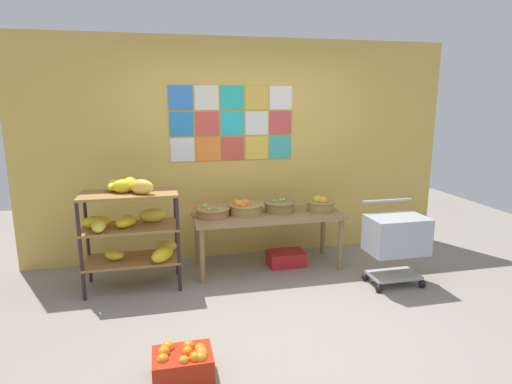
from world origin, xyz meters
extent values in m
plane|color=gray|center=(0.00, 0.00, 0.00)|extent=(9.62, 9.62, 0.00)
cube|color=gold|center=(0.00, 1.84, 1.31)|extent=(5.19, 0.06, 2.62)
cube|color=#3278CF|center=(-0.72, 1.80, 1.93)|extent=(0.28, 0.01, 0.28)
cube|color=silver|center=(-0.42, 1.80, 1.93)|extent=(0.28, 0.01, 0.28)
cube|color=#27B3A7|center=(-0.12, 1.80, 1.93)|extent=(0.28, 0.01, 0.28)
cube|color=gold|center=(0.17, 1.80, 1.93)|extent=(0.28, 0.01, 0.28)
cube|color=white|center=(0.47, 1.80, 1.93)|extent=(0.28, 0.01, 0.28)
cube|color=#2781C1|center=(-0.72, 1.80, 1.63)|extent=(0.28, 0.01, 0.28)
cube|color=#CF4B41|center=(-0.42, 1.80, 1.63)|extent=(0.28, 0.01, 0.28)
cube|color=#26B7C0|center=(-0.12, 1.80, 1.63)|extent=(0.28, 0.01, 0.28)
cube|color=silver|center=(0.17, 1.80, 1.63)|extent=(0.28, 0.01, 0.28)
cube|color=#D24946|center=(0.47, 1.80, 1.63)|extent=(0.28, 0.01, 0.28)
cube|color=silver|center=(-0.72, 1.80, 1.34)|extent=(0.28, 0.01, 0.28)
cube|color=orange|center=(-0.42, 1.80, 1.34)|extent=(0.28, 0.01, 0.28)
cube|color=#D2483B|center=(-0.12, 1.80, 1.34)|extent=(0.28, 0.01, 0.28)
cube|color=gold|center=(0.17, 1.80, 1.34)|extent=(0.28, 0.01, 0.28)
cube|color=#39AEA4|center=(0.47, 1.80, 1.34)|extent=(0.28, 0.01, 0.28)
cylinder|color=#301F24|center=(-1.76, 0.89, 0.50)|extent=(0.04, 0.04, 1.00)
cylinder|color=#301F24|center=(-0.84, 0.89, 0.50)|extent=(0.04, 0.04, 1.00)
cylinder|color=#301F24|center=(-1.76, 1.32, 0.50)|extent=(0.04, 0.04, 1.00)
cylinder|color=#301F24|center=(-0.84, 1.32, 0.50)|extent=(0.04, 0.04, 1.00)
cube|color=olive|center=(-1.30, 1.11, 0.29)|extent=(0.95, 0.47, 0.03)
ellipsoid|color=yellow|center=(-1.48, 1.11, 0.36)|extent=(0.26, 0.25, 0.11)
ellipsoid|color=gold|center=(-1.00, 0.96, 0.38)|extent=(0.30, 0.31, 0.14)
ellipsoid|color=gold|center=(-0.96, 1.23, 0.37)|extent=(0.23, 0.18, 0.13)
cube|color=olive|center=(-1.30, 1.11, 0.64)|extent=(0.95, 0.47, 0.02)
ellipsoid|color=yellow|center=(-1.59, 0.99, 0.71)|extent=(0.16, 0.27, 0.12)
ellipsoid|color=yellow|center=(-1.09, 1.21, 0.73)|extent=(0.29, 0.15, 0.15)
ellipsoid|color=yellow|center=(-1.34, 1.09, 0.71)|extent=(0.28, 0.31, 0.11)
ellipsoid|color=yellow|center=(-1.63, 1.12, 0.72)|extent=(0.28, 0.16, 0.13)
cube|color=olive|center=(-1.30, 1.11, 0.99)|extent=(0.95, 0.47, 0.02)
ellipsoid|color=yellow|center=(-1.29, 1.18, 1.08)|extent=(0.19, 0.23, 0.15)
ellipsoid|color=yellow|center=(-1.45, 1.25, 1.06)|extent=(0.15, 0.31, 0.11)
ellipsoid|color=yellow|center=(-1.35, 1.11, 1.07)|extent=(0.22, 0.16, 0.14)
ellipsoid|color=yellow|center=(-1.17, 1.01, 1.08)|extent=(0.28, 0.23, 0.15)
cube|color=olive|center=(0.18, 1.30, 0.62)|extent=(1.69, 0.65, 0.04)
cylinder|color=#927049|center=(-0.60, 1.04, 0.30)|extent=(0.06, 0.06, 0.60)
cylinder|color=olive|center=(0.97, 1.04, 0.30)|extent=(0.06, 0.06, 0.60)
cylinder|color=#936F49|center=(-0.60, 1.57, 0.30)|extent=(0.06, 0.06, 0.60)
cylinder|color=olive|center=(0.97, 1.57, 0.30)|extent=(0.06, 0.06, 0.60)
cylinder|color=olive|center=(0.34, 1.37, 0.70)|extent=(0.34, 0.34, 0.11)
torus|color=olive|center=(0.34, 1.37, 0.75)|extent=(0.37, 0.37, 0.03)
sphere|color=#7FC443|center=(0.41, 1.42, 0.76)|extent=(0.05, 0.05, 0.05)
sphere|color=#74BB34|center=(0.28, 1.39, 0.76)|extent=(0.05, 0.05, 0.05)
sphere|color=#70C92D|center=(0.37, 1.40, 0.76)|extent=(0.05, 0.05, 0.05)
sphere|color=#85C632|center=(0.36, 1.41, 0.76)|extent=(0.04, 0.04, 0.04)
cylinder|color=#A27E43|center=(0.82, 1.30, 0.70)|extent=(0.31, 0.31, 0.11)
torus|color=olive|center=(0.82, 1.30, 0.75)|extent=(0.33, 0.33, 0.02)
sphere|color=gold|center=(0.79, 1.28, 0.77)|extent=(0.09, 0.09, 0.09)
sphere|color=gold|center=(0.78, 1.30, 0.77)|extent=(0.11, 0.11, 0.11)
sphere|color=gold|center=(0.82, 1.24, 0.77)|extent=(0.10, 0.10, 0.10)
cylinder|color=#A77548|center=(-0.44, 1.35, 0.68)|extent=(0.36, 0.36, 0.09)
torus|color=#AD6D47|center=(-0.44, 1.35, 0.73)|extent=(0.39, 0.39, 0.03)
sphere|color=#85CE41|center=(-0.51, 1.42, 0.74)|extent=(0.05, 0.05, 0.05)
sphere|color=#74BD44|center=(-0.38, 1.25, 0.73)|extent=(0.05, 0.05, 0.05)
sphere|color=#6FBE34|center=(-0.44, 1.32, 0.73)|extent=(0.05, 0.05, 0.05)
sphere|color=#83C035|center=(-0.49, 1.26, 0.74)|extent=(0.05, 0.05, 0.05)
sphere|color=#76C232|center=(-0.52, 1.40, 0.74)|extent=(0.05, 0.05, 0.05)
cylinder|color=#A47E44|center=(-0.06, 1.37, 0.69)|extent=(0.37, 0.37, 0.11)
torus|color=#A58241|center=(-0.06, 1.37, 0.75)|extent=(0.39, 0.39, 0.02)
sphere|color=orange|center=(-0.15, 1.46, 0.76)|extent=(0.08, 0.08, 0.08)
sphere|color=orange|center=(-0.06, 1.37, 0.76)|extent=(0.09, 0.09, 0.09)
sphere|color=orange|center=(-0.14, 1.33, 0.77)|extent=(0.09, 0.09, 0.09)
sphere|color=orange|center=(-0.07, 1.37, 0.76)|extent=(0.09, 0.09, 0.09)
sphere|color=orange|center=(-0.05, 1.37, 0.76)|extent=(0.09, 0.09, 0.09)
sphere|color=orange|center=(-0.11, 1.28, 0.76)|extent=(0.07, 0.07, 0.07)
cube|color=red|center=(0.41, 1.32, 0.08)|extent=(0.42, 0.29, 0.16)
cube|color=#B42310|center=(-0.90, -0.54, 0.10)|extent=(0.41, 0.30, 0.19)
sphere|color=orange|center=(-0.79, -0.62, 0.19)|extent=(0.09, 0.09, 0.09)
sphere|color=orange|center=(-0.77, -0.58, 0.19)|extent=(0.09, 0.09, 0.09)
sphere|color=orange|center=(-1.03, -0.52, 0.21)|extent=(0.08, 0.08, 0.08)
sphere|color=orange|center=(-0.90, -0.63, 0.20)|extent=(0.07, 0.07, 0.07)
sphere|color=orange|center=(-1.04, -0.58, 0.19)|extent=(0.08, 0.08, 0.08)
sphere|color=orange|center=(-0.79, -0.62, 0.20)|extent=(0.08, 0.08, 0.08)
sphere|color=orange|center=(-0.82, -0.62, 0.20)|extent=(0.08, 0.08, 0.08)
sphere|color=orange|center=(-0.77, -0.57, 0.20)|extent=(0.08, 0.08, 0.08)
sphere|color=orange|center=(-0.86, -0.47, 0.20)|extent=(0.08, 0.08, 0.08)
sphere|color=orange|center=(-1.00, -0.45, 0.20)|extent=(0.09, 0.09, 0.09)
sphere|color=orange|center=(-0.78, -0.53, 0.21)|extent=(0.08, 0.08, 0.08)
sphere|color=orange|center=(-0.87, -0.54, 0.20)|extent=(0.08, 0.08, 0.08)
sphere|color=black|center=(1.12, 0.40, 0.04)|extent=(0.08, 0.08, 0.08)
sphere|color=black|center=(1.61, 0.40, 0.04)|extent=(0.08, 0.08, 0.08)
sphere|color=black|center=(1.12, 0.69, 0.04)|extent=(0.08, 0.08, 0.08)
sphere|color=black|center=(1.61, 0.69, 0.04)|extent=(0.08, 0.08, 0.08)
cube|color=#A5A8AD|center=(1.36, 0.55, 0.10)|extent=(0.51, 0.31, 0.03)
cube|color=#9CA6B1|center=(1.36, 0.55, 0.55)|extent=(0.59, 0.39, 0.38)
cylinder|color=#9CA6B1|center=(1.36, 0.77, 0.85)|extent=(0.56, 0.03, 0.03)
camera|label=1|loc=(-1.01, -3.25, 1.92)|focal=30.14mm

